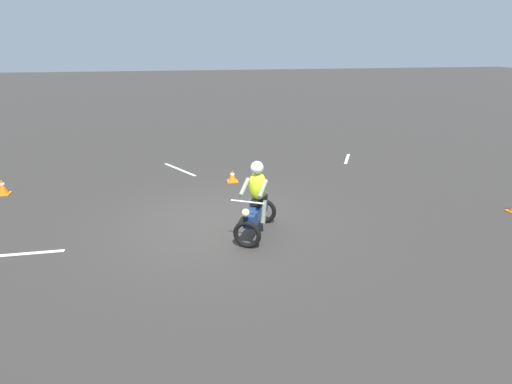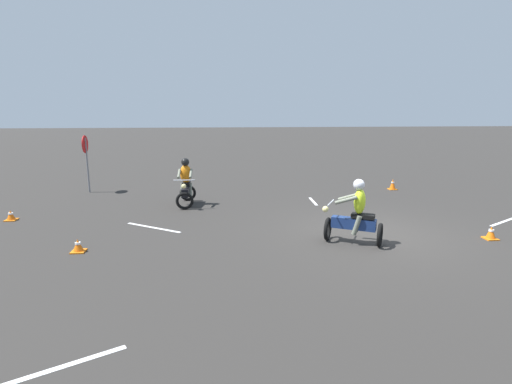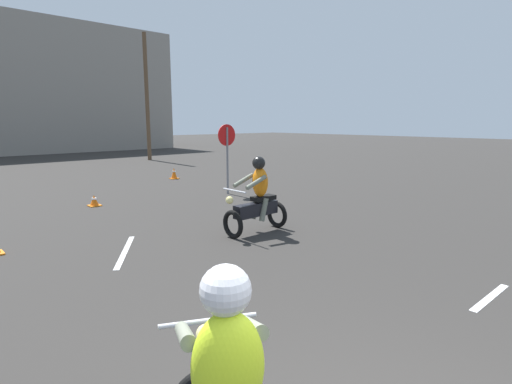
{
  "view_description": "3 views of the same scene",
  "coord_description": "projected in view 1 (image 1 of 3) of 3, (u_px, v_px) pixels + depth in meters",
  "views": [
    {
      "loc": [
        0.87,
        8.59,
        3.96
      ],
      "look_at": [
        -0.73,
        0.77,
        1.0
      ],
      "focal_mm": 28.0,
      "sensor_mm": 36.0,
      "label": 1
    },
    {
      "loc": [
        -10.12,
        4.1,
        3.38
      ],
      "look_at": [
        1.51,
        3.03,
        0.9
      ],
      "focal_mm": 28.0,
      "sensor_mm": 36.0,
      "label": 2
    },
    {
      "loc": [
        -2.0,
        -0.85,
        2.4
      ],
      "look_at": [
        3.75,
        5.29,
        0.9
      ],
      "focal_mm": 28.0,
      "sensor_mm": 36.0,
      "label": 3
    }
  ],
  "objects": [
    {
      "name": "ground_plane",
      "position": [
        219.0,
        223.0,
        9.43
      ],
      "size": [
        120.0,
        120.0,
        0.0
      ],
      "primitive_type": "plane",
      "color": "#2D2B28"
    },
    {
      "name": "motorcycle_rider_foreground",
      "position": [
        256.0,
        203.0,
        8.65
      ],
      "size": [
        1.19,
        1.52,
        1.66
      ],
      "rotation": [
        0.0,
        0.0,
        5.8
      ],
      "color": "black",
      "rests_on": "ground"
    },
    {
      "name": "traffic_cone_far_center",
      "position": [
        3.0,
        187.0,
        11.14
      ],
      "size": [
        0.32,
        0.32,
        0.45
      ],
      "color": "orange",
      "rests_on": "ground"
    },
    {
      "name": "traffic_cone_far_left",
      "position": [
        232.0,
        176.0,
        12.22
      ],
      "size": [
        0.32,
        0.32,
        0.35
      ],
      "color": "orange",
      "rests_on": "ground"
    },
    {
      "name": "lane_stripe_e",
      "position": [
        32.0,
        253.0,
        8.05
      ],
      "size": [
        1.24,
        0.13,
        0.01
      ],
      "primitive_type": "cube",
      "rotation": [
        0.0,
        0.0,
        1.55
      ],
      "color": "silver",
      "rests_on": "ground"
    },
    {
      "name": "lane_stripe_sw",
      "position": [
        347.0,
        159.0,
        14.7
      ],
      "size": [
        0.73,
        1.25,
        0.01
      ],
      "primitive_type": "cube",
      "rotation": [
        0.0,
        0.0,
        5.79
      ],
      "color": "silver",
      "rests_on": "ground"
    },
    {
      "name": "lane_stripe_se",
      "position": [
        180.0,
        169.0,
        13.45
      ],
      "size": [
        1.04,
        1.67,
        0.01
      ],
      "primitive_type": "cube",
      "rotation": [
        0.0,
        0.0,
        6.81
      ],
      "color": "silver",
      "rests_on": "ground"
    }
  ]
}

